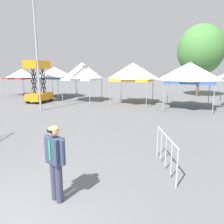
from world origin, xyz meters
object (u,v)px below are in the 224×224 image
object	(u,v)px
person_foreground	(55,158)
canopy_tent_far_right	(82,71)
canopy_tent_behind_right	(22,74)
tree_behind_tents_center	(201,50)
canopy_tent_behind_center	(54,73)
light_pole_near_lift	(36,33)
canopy_tent_far_left	(189,73)
scissor_lift	(39,90)
canopy_tent_left_of_center	(133,72)
crowd_barrier_near_person	(166,146)

from	to	relation	value
person_foreground	canopy_tent_far_right	bearing A→B (deg)	116.40
canopy_tent_behind_right	tree_behind_tents_center	size ratio (longest dim) A/B	0.42
canopy_tent_behind_center	light_pole_near_lift	world-z (taller)	light_pole_near_lift
canopy_tent_behind_center	canopy_tent_far_left	world-z (taller)	canopy_tent_far_left
light_pole_near_lift	tree_behind_tents_center	world-z (taller)	light_pole_near_lift
canopy_tent_behind_right	light_pole_near_lift	distance (m)	10.87
scissor_lift	tree_behind_tents_center	size ratio (longest dim) A/B	0.48
canopy_tent_behind_right	light_pole_near_lift	xyz separation A→B (m)	(8.02, -6.72, 2.93)
person_foreground	canopy_tent_behind_center	bearing A→B (deg)	125.84
canopy_tent_behind_right	canopy_tent_left_of_center	distance (m)	13.50
canopy_tent_behind_right	crowd_barrier_near_person	bearing A→B (deg)	-36.10
canopy_tent_left_of_center	crowd_barrier_near_person	xyz separation A→B (m)	(4.21, -11.61, -1.99)
canopy_tent_left_of_center	tree_behind_tents_center	world-z (taller)	tree_behind_tents_center
canopy_tent_behind_center	canopy_tent_left_of_center	world-z (taller)	canopy_tent_left_of_center
crowd_barrier_near_person	light_pole_near_lift	bearing A→B (deg)	147.44
canopy_tent_behind_center	canopy_tent_far_left	distance (m)	13.54
light_pole_near_lift	crowd_barrier_near_person	world-z (taller)	light_pole_near_lift
canopy_tent_left_of_center	light_pole_near_lift	size ratio (longest dim) A/B	0.37
scissor_lift	canopy_tent_left_of_center	bearing A→B (deg)	16.59
crowd_barrier_near_person	canopy_tent_behind_right	bearing A→B (deg)	143.90
crowd_barrier_near_person	canopy_tent_far_left	bearing A→B (deg)	88.14
canopy_tent_behind_right	light_pole_near_lift	bearing A→B (deg)	-39.96
canopy_tent_left_of_center	crowd_barrier_near_person	bearing A→B (deg)	-70.07
canopy_tent_left_of_center	person_foreground	size ratio (longest dim) A/B	1.98
person_foreground	scissor_lift	bearing A→B (deg)	131.05
canopy_tent_far_right	tree_behind_tents_center	distance (m)	12.99
canopy_tent_far_left	tree_behind_tents_center	world-z (taller)	tree_behind_tents_center
canopy_tent_far_right	light_pole_near_lift	bearing A→B (deg)	-97.95
canopy_tent_behind_right	canopy_tent_far_left	xyz separation A→B (m)	(18.01, -1.96, 0.28)
canopy_tent_far_right	canopy_tent_left_of_center	world-z (taller)	canopy_tent_far_right
crowd_barrier_near_person	canopy_tent_behind_center	bearing A→B (deg)	135.79
canopy_tent_behind_right	canopy_tent_far_right	world-z (taller)	canopy_tent_far_right
canopy_tent_far_right	person_foreground	bearing A→B (deg)	-63.60
canopy_tent_left_of_center	canopy_tent_far_left	size ratio (longest dim) A/B	1.00
canopy_tent_left_of_center	canopy_tent_far_left	distance (m)	4.62
tree_behind_tents_center	crowd_barrier_near_person	distance (m)	19.58
canopy_tent_far_right	person_foreground	size ratio (longest dim) A/B	2.01
person_foreground	crowd_barrier_near_person	xyz separation A→B (m)	(2.14, 2.42, -0.28)
canopy_tent_far_right	crowd_barrier_near_person	bearing A→B (deg)	-51.58
canopy_tent_left_of_center	crowd_barrier_near_person	world-z (taller)	canopy_tent_left_of_center
canopy_tent_behind_center	scissor_lift	xyz separation A→B (m)	(0.80, -3.49, -1.45)
canopy_tent_behind_right	scissor_lift	xyz separation A→B (m)	(5.39, -3.66, -1.30)
canopy_tent_far_left	person_foreground	xyz separation A→B (m)	(-2.49, -13.33, -1.68)
canopy_tent_left_of_center	light_pole_near_lift	xyz separation A→B (m)	(-5.42, -5.46, 2.62)
canopy_tent_far_right	light_pole_near_lift	size ratio (longest dim) A/B	0.37
canopy_tent_behind_center	tree_behind_tents_center	xyz separation A→B (m)	(14.28, 6.37, 2.40)
canopy_tent_behind_center	canopy_tent_far_right	size ratio (longest dim) A/B	0.96
scissor_lift	light_pole_near_lift	bearing A→B (deg)	-49.34
crowd_barrier_near_person	canopy_tent_left_of_center	bearing A→B (deg)	109.93
canopy_tent_far_right	canopy_tent_behind_center	bearing A→B (deg)	160.60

